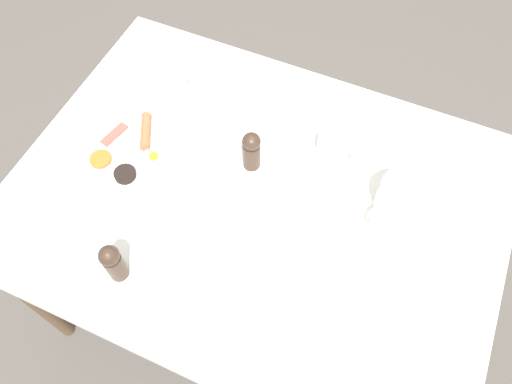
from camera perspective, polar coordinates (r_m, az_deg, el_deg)
The scene contains 12 objects.
ground_plane at distance 1.90m, azimuth 0.00°, elevation -11.32°, with size 8.00×8.00×0.00m, color #4C4742.
table at distance 1.30m, azimuth 0.00°, elevation -1.89°, with size 0.90×1.21×0.71m.
breakfast_plate at distance 1.34m, azimuth -14.23°, elevation 4.32°, with size 0.28×0.28×0.04m.
teapot_near at distance 1.23m, azimuth 16.34°, elevation -0.67°, with size 0.18×0.12×0.12m.
teacup_with_saucer_left at distance 1.31m, azimuth 8.82°, elevation 5.16°, with size 0.15×0.15×0.06m.
water_glass_tall at distance 1.40m, azimuth -9.44°, elevation 11.79°, with size 0.08×0.08×0.11m.
pepper_grinder at distance 1.24m, azimuth -0.52°, elevation 4.80°, with size 0.05×0.05×0.12m.
salt_grinder at distance 1.14m, azimuth -16.02°, elevation -7.71°, with size 0.05×0.05×0.12m.
napkin_folded at distance 1.31m, azimuth -23.56°, elevation -3.58°, with size 0.19×0.19×0.01m.
fork_by_plate at distance 1.16m, azimuth 18.93°, elevation -15.97°, with size 0.10×0.15×0.00m.
knife_by_plate at distance 1.11m, azimuth 1.34°, elevation -17.06°, with size 0.12×0.18×0.00m.
spoon_for_tea at distance 1.18m, azimuth 0.87°, elevation -6.30°, with size 0.12×0.14×0.00m.
Camera 1 is at (-0.57, -0.25, 1.79)m, focal length 35.00 mm.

